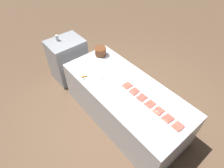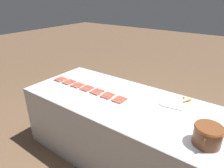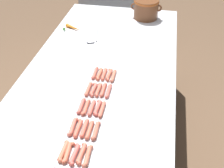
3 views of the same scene
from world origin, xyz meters
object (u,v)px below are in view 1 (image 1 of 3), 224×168
hot_dog_30 (162,109)px  carrot (86,76)px  hot_dog_3 (147,106)px  hot_dog_0 (175,128)px  hot_dog_14 (178,127)px  bean_pot (101,51)px  hot_dog_7 (176,128)px  hot_dog_9 (157,112)px  hot_dog_21 (179,125)px  hot_dog_10 (149,105)px  hot_dog_17 (150,104)px  hot_dog_26 (135,90)px  hot_dog_33 (137,89)px  hot_dog_25 (143,96)px  hot_dog_4 (139,99)px  hot_dog_5 (132,93)px  hot_dog_31 (153,102)px  hot_dog_11 (141,99)px  soda_can (57,38)px  hot_dog_24 (152,103)px  hot_dog_34 (130,84)px  hot_dog_12 (133,92)px  back_cabinet (68,60)px  hot_dog_29 (171,116)px  serving_spoon (101,76)px  hot_dog_1 (165,120)px  hot_dog_27 (129,85)px  hot_dog_20 (127,85)px  hot_dog_28 (181,124)px  hot_dog_13 (126,86)px  hot_dog_22 (169,117)px  hot_dog_23 (160,110)px  hot_dog_18 (142,97)px  hot_dog_16 (159,111)px  hot_dog_2 (156,113)px  hot_dog_15 (168,118)px  hot_dog_32 (145,96)px  hot_dog_6 (124,87)px

hot_dog_30 → carrot: carrot is taller
hot_dog_3 → hot_dog_0: bearing=-89.5°
hot_dog_14 → bean_pot: size_ratio=0.48×
hot_dog_0 → hot_dog_7: 0.03m
hot_dog_9 → hot_dog_21: size_ratio=1.00×
hot_dog_10 → hot_dog_17: size_ratio=1.00×
hot_dog_26 → hot_dog_33: bearing=-9.3°
hot_dog_7 → hot_dog_25: (0.07, 0.70, 0.00)m
hot_dog_4 → hot_dog_5: 0.16m
hot_dog_26 → hot_dog_31: size_ratio=1.00×
hot_dog_11 → hot_dog_30: 0.36m
hot_dog_31 → soda_can: (-0.38, 2.35, 0.19)m
hot_dog_3 → hot_dog_24: (0.10, -0.01, 0.00)m
hot_dog_5 → hot_dog_34: 0.22m
hot_dog_0 → soda_can: soda_can is taller
hot_dog_7 → hot_dog_12: (0.00, 0.86, 0.00)m
hot_dog_21 → back_cabinet: bearing=95.1°
hot_dog_25 → hot_dog_30: 0.35m
hot_dog_29 → bean_pot: size_ratio=0.48×
serving_spoon → soda_can: (-0.12, 1.35, 0.20)m
hot_dog_0 → hot_dog_29: bearing=53.0°
hot_dog_1 → hot_dog_26: same height
hot_dog_3 → carrot: size_ratio=0.82×
hot_dog_24 → hot_dog_31: bearing=2.5°
carrot → hot_dog_21: bearing=-75.3°
hot_dog_27 → hot_dog_33: (0.03, -0.17, 0.00)m
soda_can → hot_dog_30: bearing=-81.5°
back_cabinet → hot_dog_20: back_cabinet is taller
hot_dog_20 → hot_dog_28: (0.06, -1.04, 0.00)m
hot_dog_29 → hot_dog_33: bearing=89.7°
hot_dog_13 → hot_dog_29: 0.87m
hot_dog_9 → hot_dog_10: bearing=89.5°
hot_dog_4 → hot_dog_22: 0.53m
bean_pot → hot_dog_12: bearing=-100.8°
back_cabinet → hot_dog_23: (0.24, -2.40, 0.36)m
hot_dog_25 → hot_dog_26: same height
hot_dog_0 → hot_dog_4: same height
hot_dog_31 → hot_dog_7: bearing=-100.9°
back_cabinet → hot_dog_1: bearing=-86.7°
hot_dog_30 → hot_dog_34: size_ratio=1.00×
hot_dog_18 → hot_dog_26: (0.03, 0.18, 0.00)m
hot_dog_16 → hot_dog_3: bearing=109.5°
hot_dog_2 → hot_dog_7: (0.03, -0.35, 0.00)m
hot_dog_17 → hot_dog_26: size_ratio=1.00×
hot_dog_15 → hot_dog_25: 0.53m
hot_dog_28 → hot_dog_20: bearing=93.5°
hot_dog_32 → hot_dog_34: 0.34m
hot_dog_26 → carrot: carrot is taller
hot_dog_17 → hot_dog_26: bearing=84.8°
hot_dog_6 → hot_dog_27: size_ratio=1.00×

